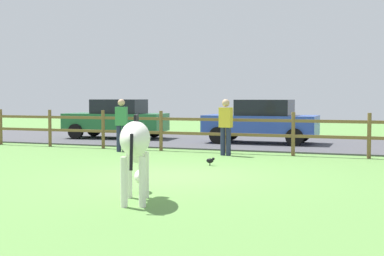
# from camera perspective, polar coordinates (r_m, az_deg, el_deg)

# --- Properties ---
(ground_plane) EXTENTS (60.00, 60.00, 0.00)m
(ground_plane) POSITION_cam_1_polar(r_m,az_deg,el_deg) (11.96, -1.86, -4.94)
(ground_plane) COLOR #5B8C42
(parking_asphalt) EXTENTS (28.00, 7.40, 0.05)m
(parking_asphalt) POSITION_cam_1_polar(r_m,az_deg,el_deg) (20.79, 8.20, -1.43)
(parking_asphalt) COLOR #47474C
(parking_asphalt) RESTS_ON ground_plane
(paddock_fence) EXTENTS (21.17, 0.11, 1.27)m
(paddock_fence) POSITION_cam_1_polar(r_m,az_deg,el_deg) (16.72, 3.35, -0.13)
(paddock_fence) COLOR brown
(paddock_fence) RESTS_ON ground_plane
(zebra) EXTENTS (0.99, 1.84, 1.41)m
(zebra) POSITION_cam_1_polar(r_m,az_deg,el_deg) (8.95, -5.87, -1.74)
(zebra) COLOR white
(zebra) RESTS_ON ground_plane
(crow_on_grass) EXTENTS (0.21, 0.10, 0.20)m
(crow_on_grass) POSITION_cam_1_polar(r_m,az_deg,el_deg) (13.65, 1.92, -3.39)
(crow_on_grass) COLOR black
(crow_on_grass) RESTS_ON ground_plane
(parked_car_blue) EXTENTS (4.05, 1.98, 1.56)m
(parked_car_blue) POSITION_cam_1_polar(r_m,az_deg,el_deg) (19.87, 7.24, 0.73)
(parked_car_blue) COLOR #2D4CAD
(parked_car_blue) RESTS_ON parking_asphalt
(parked_car_green) EXTENTS (4.17, 2.25, 1.56)m
(parked_car_green) POSITION_cam_1_polar(r_m,az_deg,el_deg) (22.27, -7.82, 0.99)
(parked_car_green) COLOR #236B38
(parked_car_green) RESTS_ON parking_asphalt
(visitor_left_of_tree) EXTENTS (0.38, 0.26, 1.64)m
(visitor_left_of_tree) POSITION_cam_1_polar(r_m,az_deg,el_deg) (15.97, 3.52, 0.37)
(visitor_left_of_tree) COLOR #232847
(visitor_left_of_tree) RESTS_ON ground_plane
(visitor_right_of_tree) EXTENTS (0.41, 0.31, 1.64)m
(visitor_right_of_tree) POSITION_cam_1_polar(r_m,az_deg,el_deg) (17.18, -7.33, 0.55)
(visitor_right_of_tree) COLOR #232847
(visitor_right_of_tree) RESTS_ON ground_plane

